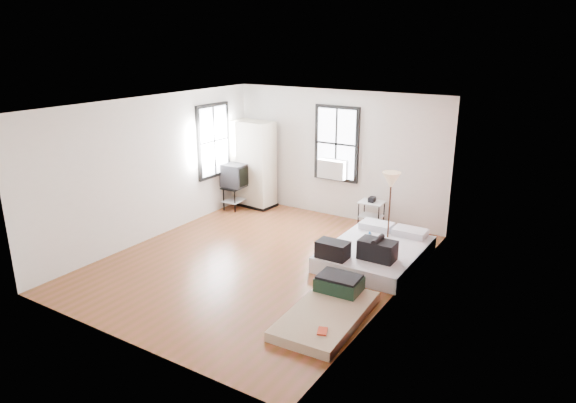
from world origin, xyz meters
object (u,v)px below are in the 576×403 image
Objects in this scene: mattress_main at (375,252)px; floor_lamp at (391,185)px; side_table at (372,207)px; tv_stand at (237,176)px; wardrobe at (253,164)px; mattress_bare at (329,307)px.

mattress_main is 1.25m from floor_lamp.
tv_stand is at bearing -172.03° from side_table.
tv_stand reaches higher than side_table.
wardrobe is at bearing -178.66° from side_table.
side_table is 0.43× the size of floor_lamp.
wardrobe is 3.03× the size of side_table.
mattress_main is 1.78m from side_table.
floor_lamp is (0.77, -1.02, 0.85)m from side_table.
wardrobe is at bearing 157.62° from mattress_main.
wardrobe is (-3.74, 1.52, 0.82)m from mattress_main.
wardrobe is (-3.92, 3.60, 0.89)m from mattress_bare.
mattress_bare is 3.80m from side_table.
side_table reaches higher than mattress_bare.
side_table is 0.62× the size of tv_stand.
floor_lamp is at bearing -10.23° from wardrobe.
side_table is 1.54m from floor_lamp.
tv_stand is (-3.96, 1.14, 0.58)m from mattress_main.
mattress_main is at bearing 92.01° from mattress_bare.
tv_stand is at bearing 171.75° from floor_lamp.
floor_lamp reaches higher than mattress_main.
mattress_bare is 2.79× the size of side_table.
mattress_bare is at bearing -85.47° from mattress_main.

